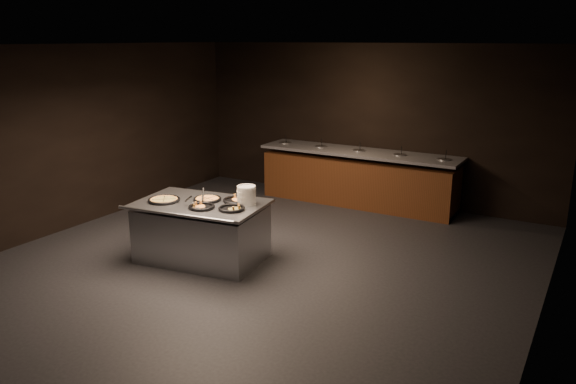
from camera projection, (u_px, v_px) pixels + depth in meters
name	position (u px, v px, depth m)	size (l,w,h in m)	color
room	(249.00, 164.00, 7.09)	(7.02, 8.02, 2.92)	black
salad_bar	(357.00, 181.00, 10.33)	(3.70, 0.83, 1.18)	#4D2512
serving_counter	(202.00, 232.00, 7.74)	(1.86, 1.33, 0.83)	#ACAEB3
plate_stack	(246.00, 195.00, 7.52)	(0.25, 0.25, 0.25)	silver
pan_veggie_whole	(164.00, 200.00, 7.68)	(0.44, 0.44, 0.04)	black
pan_cheese_whole	(207.00, 199.00, 7.72)	(0.39, 0.39, 0.04)	black
pan_cheese_slices_a	(237.00, 200.00, 7.67)	(0.39, 0.39, 0.04)	black
pan_cheese_slices_b	(202.00, 207.00, 7.37)	(0.35, 0.35, 0.04)	black
pan_veggie_slices	(232.00, 208.00, 7.30)	(0.35, 0.35, 0.04)	black
server_left	(203.00, 195.00, 7.66)	(0.27, 0.30, 0.18)	#ACAEB3
server_right	(190.00, 202.00, 7.38)	(0.33, 0.19, 0.17)	#ACAEB3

